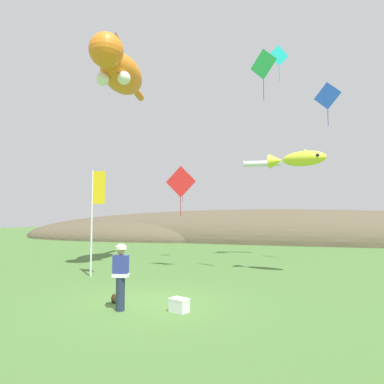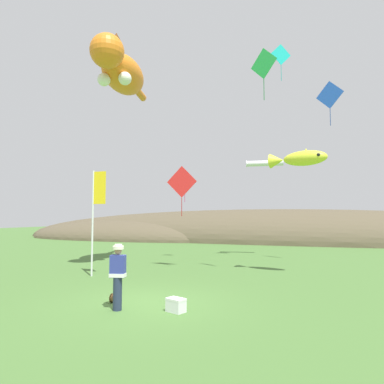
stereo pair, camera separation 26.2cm
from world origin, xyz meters
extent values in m
plane|color=#477033|center=(0.00, 0.00, 0.00)|extent=(120.00, 120.00, 0.00)
ellipsoid|color=brown|center=(0.00, 27.36, 0.00)|extent=(61.81, 12.02, 6.59)
ellipsoid|color=brown|center=(-15.02, 24.88, 0.00)|extent=(26.12, 8.90, 4.29)
cylinder|color=#232D47|center=(-0.37, -0.93, 0.44)|extent=(0.24, 0.24, 0.88)
cube|color=navy|center=(-0.37, -0.93, 1.18)|extent=(0.45, 0.33, 0.60)
cube|color=white|center=(-0.37, -0.93, 0.94)|extent=(0.47, 0.36, 0.10)
sphere|color=tan|center=(-0.37, -0.93, 1.59)|extent=(0.20, 0.20, 0.20)
cylinder|color=silver|center=(-0.37, -0.93, 1.68)|extent=(0.30, 0.30, 0.09)
cylinder|color=silver|center=(-0.37, -0.93, 1.74)|extent=(0.20, 0.20, 0.07)
cylinder|color=olive|center=(-0.94, -0.25, 0.13)|extent=(0.10, 0.20, 0.20)
cylinder|color=brown|center=(-0.99, -0.25, 0.13)|extent=(0.02, 0.26, 0.26)
cylinder|color=brown|center=(-0.88, -0.25, 0.13)|extent=(0.02, 0.26, 0.26)
cube|color=white|center=(1.18, -0.54, 0.15)|extent=(0.56, 0.47, 0.30)
cube|color=white|center=(1.18, -0.54, 0.33)|extent=(0.57, 0.48, 0.06)
cylinder|color=silver|center=(-4.27, 3.27, 2.26)|extent=(0.08, 0.08, 4.51)
cube|color=yellow|center=(-3.95, 3.27, 3.76)|extent=(0.60, 0.03, 1.40)
ellipsoid|color=orange|center=(-4.48, 5.91, 9.86)|extent=(2.64, 3.97, 1.74)
ellipsoid|color=white|center=(-4.44, 5.74, 9.55)|extent=(1.53, 2.54, 0.96)
sphere|color=orange|center=(-4.00, 3.71, 10.04)|extent=(1.56, 1.56, 1.56)
cone|color=#522A0A|center=(-3.58, 3.80, 10.61)|extent=(0.66, 0.66, 0.52)
cone|color=#522A0A|center=(-4.42, 3.62, 10.61)|extent=(0.66, 0.66, 0.52)
sphere|color=white|center=(-3.69, 4.77, 9.13)|extent=(0.63, 0.63, 0.63)
sphere|color=white|center=(-4.72, 4.55, 9.13)|extent=(0.63, 0.63, 0.63)
cylinder|color=orange|center=(-5.07, 8.62, 9.95)|extent=(0.81, 1.95, 0.42)
ellipsoid|color=yellow|center=(4.37, 6.15, 5.02)|extent=(1.96, 1.08, 0.65)
cone|color=yellow|center=(3.17, 6.41, 5.02)|extent=(0.72, 0.77, 0.65)
cone|color=yellow|center=(4.42, 6.13, 5.30)|extent=(0.36, 0.36, 0.30)
sphere|color=black|center=(4.91, 5.80, 5.08)|extent=(0.15, 0.15, 0.15)
cylinder|color=white|center=(1.76, 12.87, 5.93)|extent=(2.33, 0.68, 0.36)
torus|color=white|center=(0.62, 12.71, 5.93)|extent=(0.12, 0.44, 0.44)
cube|color=blue|center=(5.59, 9.80, 8.90)|extent=(1.34, 0.68, 1.49)
cylinder|color=black|center=(5.59, 9.81, 8.90)|extent=(0.90, 0.46, 0.02)
cube|color=#1A3E97|center=(5.59, 9.80, 7.70)|extent=(0.03, 0.02, 0.90)
cube|color=green|center=(2.83, 5.02, 8.95)|extent=(1.19, 0.68, 1.35)
cylinder|color=black|center=(2.83, 5.03, 8.95)|extent=(0.80, 0.46, 0.02)
cube|color=#1A7C35|center=(2.83, 5.02, 7.82)|extent=(0.03, 0.02, 0.90)
cube|color=#E53F8C|center=(-2.64, 10.03, 4.72)|extent=(0.79, 0.39, 0.87)
cylinder|color=black|center=(-2.64, 10.04, 4.72)|extent=(0.53, 0.27, 0.02)
cube|color=#A02C62|center=(-2.64, 10.03, 3.83)|extent=(0.03, 0.02, 0.90)
cube|color=red|center=(-1.37, 6.33, 4.22)|extent=(1.55, 0.05, 1.55)
cylinder|color=black|center=(-1.37, 6.35, 4.22)|extent=(1.04, 0.04, 0.02)
cube|color=maroon|center=(-1.37, 6.33, 3.00)|extent=(0.03, 0.01, 0.90)
cube|color=#19BFBF|center=(3.13, 10.02, 11.59)|extent=(1.03, 0.68, 1.22)
cylinder|color=black|center=(3.13, 10.04, 11.59)|extent=(0.69, 0.46, 0.02)
cube|color=#118585|center=(3.13, 10.02, 10.53)|extent=(0.03, 0.02, 0.90)
camera|label=1|loc=(4.49, -9.20, 2.53)|focal=32.00mm
camera|label=2|loc=(4.73, -9.12, 2.53)|focal=32.00mm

